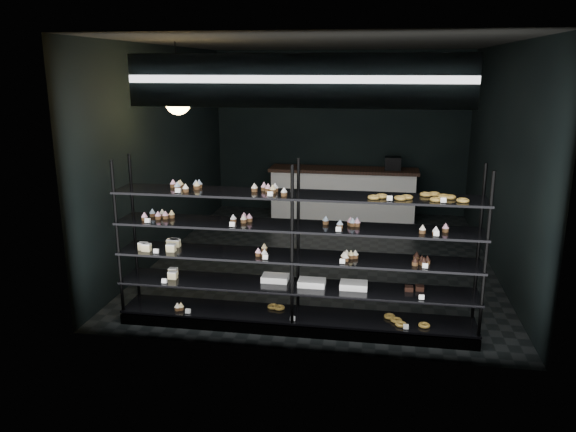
% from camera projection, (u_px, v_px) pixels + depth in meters
% --- Properties ---
extents(room, '(5.01, 6.01, 3.20)m').
position_uv_depth(room, '(325.00, 156.00, 8.32)').
color(room, black).
rests_on(room, ground).
extents(display_shelf, '(4.00, 0.50, 1.91)m').
position_uv_depth(display_shelf, '(293.00, 275.00, 6.25)').
color(display_shelf, black).
rests_on(display_shelf, room).
extents(signage, '(3.30, 0.05, 0.50)m').
position_uv_depth(signage, '(296.00, 81.00, 5.23)').
color(signage, '#0D0B38').
rests_on(signage, room).
extents(pendant_lamp, '(0.32, 0.32, 0.89)m').
position_uv_depth(pendant_lamp, '(178.00, 102.00, 7.07)').
color(pendant_lamp, black).
rests_on(pendant_lamp, room).
extents(service_counter, '(2.86, 0.65, 1.23)m').
position_uv_depth(service_counter, '(344.00, 193.00, 10.97)').
color(service_counter, silver).
rests_on(service_counter, room).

